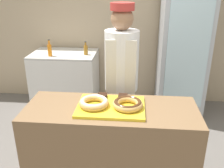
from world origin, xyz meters
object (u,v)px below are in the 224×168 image
Objects in this scene: brownie_back_left at (102,96)px; bottle_orange at (50,50)px; donut_chocolate_glaze at (128,104)px; baker_person at (121,81)px; serving_tray at (111,107)px; donut_light_glaze at (94,102)px; brownie_back_right at (123,96)px; beverage_fridge at (183,49)px; bottle_amber at (86,50)px; chest_freezer at (66,80)px.

brownie_back_left is 0.34× the size of bottle_orange.
bottle_orange is at bearing 127.07° from donut_chocolate_glaze.
baker_person is at bearing 98.20° from donut_chocolate_glaze.
serving_tray is 2.24× the size of donut_light_glaze.
brownie_back_right is 0.43m from baker_person.
baker_person is at bearing -125.83° from beverage_fridge.
donut_light_glaze is 1.73m from bottle_amber.
brownie_back_left reaches higher than serving_tray.
baker_person reaches higher than donut_light_glaze.
chest_freezer is (-0.98, 1.58, -0.48)m from brownie_back_right.
brownie_back_right reaches higher than serving_tray.
chest_freezer is 4.02× the size of bottle_orange.
chest_freezer is (-0.94, 1.15, -0.46)m from baker_person.
baker_person is 1.56m from chest_freezer.
brownie_back_left is at bearing -55.79° from bottle_orange.
serving_tray is at bearing -117.06° from beverage_fridge.
baker_person is 1.45m from bottle_orange.
brownie_back_left is 0.41× the size of bottle_amber.
beverage_fridge is (0.98, 1.57, 0.06)m from brownie_back_left.
bottle_amber reaches higher than chest_freezer.
bottle_amber is (0.50, 0.13, -0.02)m from bottle_orange.
donut_chocolate_glaze is (0.28, 0.00, 0.00)m from donut_light_glaze.
donut_light_glaze and donut_chocolate_glaze have the same top height.
donut_chocolate_glaze reaches higher than chest_freezer.
bottle_orange reaches higher than chest_freezer.
serving_tray is 0.18m from brownie_back_left.
donut_light_glaze is at bearing -60.20° from bottle_orange.
baker_person is (0.20, 0.60, -0.04)m from donut_light_glaze.
brownie_back_left is (-0.24, 0.17, -0.02)m from donut_chocolate_glaze.
brownie_back_right is at bearing -116.64° from beverage_fridge.
beverage_fridge is 1.85m from chest_freezer.
beverage_fridge is 1.92m from bottle_orange.
donut_chocolate_glaze reaches higher than brownie_back_left.
bottle_orange is at bearing 123.92° from serving_tray.
beverage_fridge is (0.83, 1.14, 0.08)m from baker_person.
brownie_back_right is (-0.05, 0.17, -0.02)m from donut_chocolate_glaze.
donut_chocolate_glaze is at bearing -81.80° from baker_person.
bottle_amber is at bearing 118.45° from baker_person.
brownie_back_right is (0.19, 0.00, 0.00)m from brownie_back_left.
serving_tray is 2.24× the size of donut_chocolate_glaze.
serving_tray is 6.97× the size of brownie_back_left.
donut_chocolate_glaze is at bearing -59.61° from chest_freezer.
bottle_orange is (-1.92, -0.19, -0.01)m from beverage_fridge.
brownie_back_left is at bearing -73.84° from bottle_amber.
bottle_amber is at bearing 14.21° from bottle_orange.
beverage_fridge reaches higher than baker_person.
bottle_orange is at bearing -127.08° from chest_freezer.
baker_person is at bearing 71.78° from donut_light_glaze.
brownie_back_left is 1.83m from chest_freezer.
baker_person is 1.41m from beverage_fridge.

